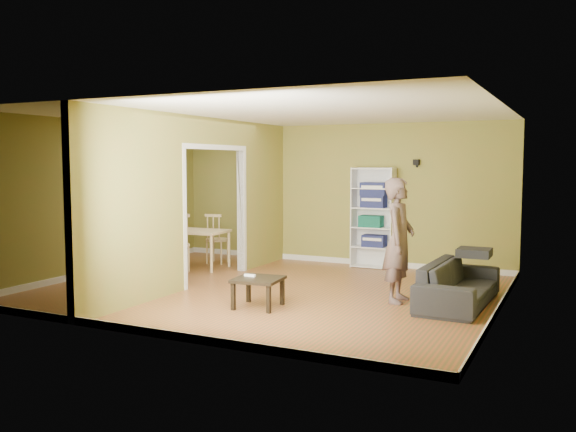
% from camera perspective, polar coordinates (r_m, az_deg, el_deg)
% --- Properties ---
extents(room_shell, '(6.50, 6.50, 6.50)m').
position_cam_1_polar(room_shell, '(8.97, -1.71, 1.22)').
color(room_shell, '#A6502B').
rests_on(room_shell, ground).
extents(partition, '(0.22, 5.50, 2.60)m').
position_cam_1_polar(partition, '(9.59, -8.08, 1.41)').
color(partition, olive).
rests_on(partition, ground).
extents(wall_speaker, '(0.10, 0.10, 0.10)m').
position_cam_1_polar(wall_speaker, '(10.95, 11.92, 4.94)').
color(wall_speaker, black).
rests_on(wall_speaker, room_shell).
extents(sofa, '(1.99, 0.91, 0.75)m').
position_cam_1_polar(sofa, '(8.48, 15.69, -5.51)').
color(sofa, black).
rests_on(sofa, ground).
extents(person, '(0.74, 0.59, 1.98)m').
position_cam_1_polar(person, '(8.36, 10.36, -1.26)').
color(person, slate).
rests_on(person, ground).
extents(bookshelf, '(0.76, 0.33, 1.81)m').
position_cam_1_polar(bookshelf, '(11.11, 8.05, -0.15)').
color(bookshelf, white).
rests_on(bookshelf, ground).
extents(paper_box_navy_a, '(0.41, 0.27, 0.21)m').
position_cam_1_polar(paper_box_navy_a, '(11.11, 8.08, -2.31)').
color(paper_box_navy_a, '#1C1C49').
rests_on(paper_box_navy_a, bookshelf).
extents(paper_box_teal, '(0.40, 0.26, 0.21)m').
position_cam_1_polar(paper_box_teal, '(11.09, 7.78, -0.49)').
color(paper_box_teal, '#1B6865').
rests_on(paper_box_teal, bookshelf).
extents(paper_box_navy_b, '(0.43, 0.28, 0.22)m').
position_cam_1_polar(paper_box_navy_b, '(11.04, 8.02, 1.36)').
color(paper_box_navy_b, navy).
rests_on(paper_box_navy_b, bookshelf).
extents(paper_box_navy_c, '(0.46, 0.30, 0.23)m').
position_cam_1_polar(paper_box_navy_c, '(11.03, 8.08, 2.61)').
color(paper_box_navy_c, navy).
rests_on(paper_box_navy_c, bookshelf).
extents(coffee_table, '(0.59, 0.59, 0.39)m').
position_cam_1_polar(coffee_table, '(8.01, -2.81, -6.21)').
color(coffee_table, '#2F2515').
rests_on(coffee_table, ground).
extents(game_controller, '(0.16, 0.04, 0.03)m').
position_cam_1_polar(game_controller, '(8.10, -3.58, -5.56)').
color(game_controller, white).
rests_on(game_controller, coffee_table).
extents(dining_table, '(1.10, 0.73, 0.69)m').
position_cam_1_polar(dining_table, '(11.07, -8.64, -1.71)').
color(dining_table, '#D5B57B').
rests_on(dining_table, ground).
extents(chair_left, '(0.47, 0.47, 1.01)m').
position_cam_1_polar(chair_left, '(11.54, -11.71, -2.01)').
color(chair_left, tan).
rests_on(chair_left, ground).
extents(chair_near, '(0.56, 0.56, 1.01)m').
position_cam_1_polar(chair_near, '(10.62, -10.42, -2.57)').
color(chair_near, tan).
rests_on(chair_near, ground).
extents(chair_far, '(0.49, 0.49, 0.94)m').
position_cam_1_polar(chair_far, '(11.58, -6.64, -2.07)').
color(chair_far, tan).
rests_on(chair_far, ground).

